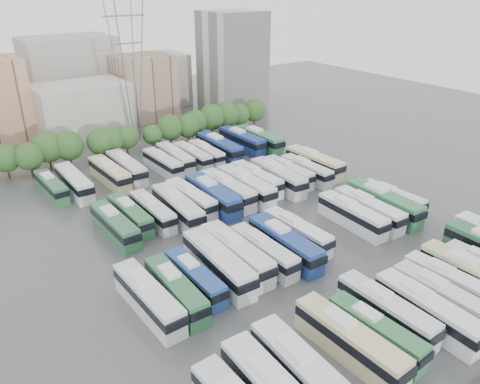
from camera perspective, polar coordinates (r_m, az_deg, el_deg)
ground at (r=67.96m, az=3.08°, el=-4.97°), size 220.00×220.00×0.00m
tree_line at (r=100.22m, az=-11.82°, el=7.13°), size 65.67×7.26×7.61m
city_buildings at (r=124.27m, az=-21.09°, el=11.15°), size 102.00×35.00×20.00m
apartment_tower at (r=127.63m, az=-0.93°, el=15.42°), size 14.00×14.00×26.00m
electricity_pylon at (r=104.75m, az=-13.51°, el=15.87°), size 9.00×6.91×33.83m
bus_r0_s2 at (r=44.05m, az=8.11°, el=-21.34°), size 3.52×13.59×4.23m
bus_r0_s4 at (r=48.15m, az=13.22°, el=-17.23°), size 3.19×12.71×3.96m
bus_r0_s5 at (r=50.21m, az=16.26°, el=-16.00°), size 2.91×10.99×3.42m
bus_r0_s6 at (r=52.89m, az=17.40°, el=-13.57°), size 2.63×11.90×3.73m
bus_r0_s7 at (r=54.10m, az=21.88°, el=-13.26°), size 3.14×12.50×3.89m
bus_r0_s8 at (r=56.84m, az=23.32°, el=-11.68°), size 2.64×11.66×3.65m
bus_r0_s9 at (r=59.79m, az=24.19°, el=-10.04°), size 2.95×11.13×3.46m
bus_r0_s10 at (r=61.52m, az=26.57°, el=-9.17°), size 2.96×12.98×4.06m
bus_r1_s0 at (r=53.05m, az=-11.11°, el=-12.53°), size 3.17×12.52×3.90m
bus_r1_s1 at (r=53.94m, az=-7.85°, el=-11.71°), size 2.83×11.71×3.65m
bus_r1_s2 at (r=55.83m, az=-5.54°, el=-10.32°), size 2.50×10.87×3.40m
bus_r1_s3 at (r=57.45m, az=-2.69°, el=-8.63°), size 3.43×13.47×4.19m
bus_r1_s4 at (r=59.29m, az=-0.45°, el=-7.49°), size 2.98×13.14×4.11m
bus_r1_s5 at (r=60.22m, az=2.86°, el=-7.22°), size 2.75×11.66×3.64m
bus_r1_s6 at (r=61.71m, az=5.48°, el=-6.26°), size 3.02×12.86×4.02m
bus_r1_s7 at (r=64.93m, az=6.98°, el=-4.84°), size 2.99×11.67×3.63m
bus_r1_s10 at (r=70.64m, az=13.52°, el=-2.72°), size 3.11×12.30×3.83m
bus_r1_s11 at (r=72.79m, az=15.39°, el=-2.06°), size 3.12×12.51×3.90m
bus_r1_s12 at (r=75.17m, az=17.06°, el=-1.24°), size 3.54×13.69×4.26m
bus_r1_s13 at (r=78.05m, az=18.06°, el=-0.71°), size 2.96×11.23×3.49m
bus_r2_s1 at (r=68.33m, az=-15.04°, el=-3.91°), size 3.01×12.11×3.77m
bus_r2_s2 at (r=70.79m, az=-13.23°, el=-2.74°), size 2.65×11.44×3.58m
bus_r2_s3 at (r=71.21m, az=-10.60°, el=-2.31°), size 2.55×11.43×3.58m
bus_r2_s4 at (r=71.21m, az=-7.60°, el=-1.86°), size 3.46×13.19×4.10m
bus_r2_s5 at (r=74.16m, az=-6.03°, el=-0.80°), size 3.03×12.04×3.75m
bus_r2_s6 at (r=74.48m, az=-3.39°, el=-0.40°), size 3.26×13.44×4.20m
bus_r2_s7 at (r=76.59m, az=-1.51°, el=0.31°), size 2.98×12.86×4.02m
bus_r2_s8 at (r=77.76m, az=0.75°, el=0.78°), size 3.12×13.43×4.20m
bus_r2_s9 at (r=80.94m, az=2.03°, el=1.61°), size 2.70×12.16×3.81m
bus_r2_s10 at (r=81.53m, az=4.64°, el=1.84°), size 3.47×13.28×4.13m
bus_r2_s11 at (r=84.43m, az=5.90°, el=2.43°), size 2.60×11.62×3.64m
bus_r2_s12 at (r=85.64m, az=8.09°, el=2.64°), size 2.67×11.62×3.64m
bus_r2_s13 at (r=88.95m, az=9.03°, el=3.59°), size 3.21×13.14×4.10m
bus_r3_s0 at (r=84.55m, az=-22.01°, el=0.64°), size 2.94×11.08×3.44m
bus_r3_s1 at (r=84.20m, az=-19.57°, el=1.14°), size 2.95×12.83×4.01m
bus_r3_s3 at (r=86.15m, az=-15.59°, el=2.21°), size 3.42×12.84×3.99m
bus_r3_s4 at (r=87.97m, az=-13.68°, el=2.92°), size 2.84×12.96×4.07m
bus_r3_s6 at (r=89.33m, az=-9.42°, el=3.51°), size 2.92×11.77×3.67m
bus_r3_s7 at (r=91.44m, az=-7.91°, el=4.17°), size 3.03×12.26×3.82m
bus_r3_s8 at (r=92.24m, az=-5.83°, el=4.40°), size 2.69×11.61×3.63m
bus_r3_s9 at (r=93.77m, az=-4.11°, el=4.75°), size 2.67×11.05×3.45m
bus_r3_s10 at (r=95.75m, az=-2.51°, el=5.47°), size 3.22×13.61×4.25m
bus_r3_s12 at (r=99.77m, az=0.23°, el=6.28°), size 3.13×13.44×4.20m
bus_r3_s13 at (r=100.64m, az=2.38°, el=6.44°), size 3.05×13.53×4.24m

